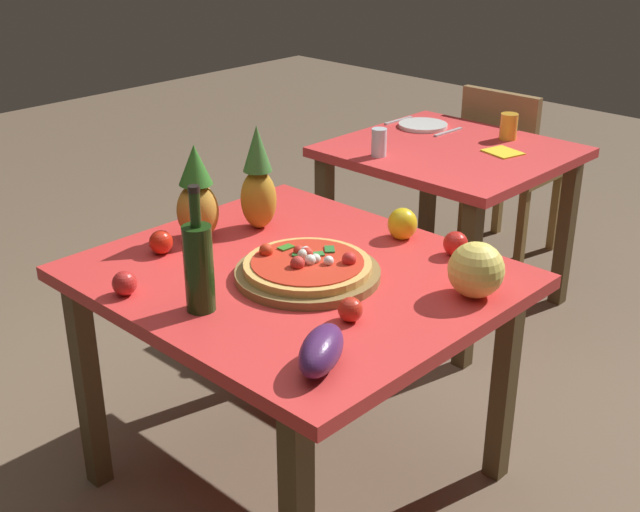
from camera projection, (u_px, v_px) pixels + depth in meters
The scene contains 22 objects.
ground_plane at pixel (299, 476), 2.66m from camera, with size 10.00×10.00×0.00m, color brown.
display_table at pixel (296, 298), 2.40m from camera, with size 1.12×0.99×0.72m.
background_table at pixel (449, 173), 3.51m from camera, with size 0.90×0.84×0.72m.
dining_chair at pixel (507, 163), 4.06m from camera, with size 0.41×0.41×0.85m.
pizza_board at pixel (308, 274), 2.32m from camera, with size 0.41×0.41×0.03m, color olive.
pizza at pixel (307, 264), 2.31m from camera, with size 0.36×0.36×0.06m.
wine_bottle at pixel (199, 265), 2.10m from camera, with size 0.08×0.08×0.34m.
pineapple_left at pixel (258, 183), 2.60m from camera, with size 0.11×0.11×0.33m.
pineapple_right at pixel (197, 197), 2.53m from camera, with size 0.13×0.13×0.30m.
melon at pixel (476, 270), 2.19m from camera, with size 0.15×0.15×0.15m, color #EDD55E.
bell_pepper at pixel (402, 224), 2.57m from camera, with size 0.09×0.09×0.10m, color yellow.
eggplant at pixel (321, 350), 1.88m from camera, with size 0.20×0.09×0.09m, color #492257.
tomato_at_corner at pixel (455, 244), 2.45m from camera, with size 0.07×0.07×0.07m, color red.
tomato_by_bottle at pixel (161, 242), 2.46m from camera, with size 0.07×0.07×0.07m, color red.
tomato_beside_pepper at pixel (125, 283), 2.22m from camera, with size 0.07×0.07×0.07m, color red.
tomato_near_board at pixel (350, 309), 2.08m from camera, with size 0.06×0.06×0.06m, color red.
drinking_glass_juice at pixel (509, 126), 3.56m from camera, with size 0.07×0.07×0.11m, color gold.
drinking_glass_water at pixel (379, 142), 3.34m from camera, with size 0.06×0.06×0.11m, color silver.
dinner_plate at pixel (423, 125), 3.75m from camera, with size 0.22×0.22×0.02m, color white.
fork_utensil at pixel (399, 120), 3.84m from camera, with size 0.02×0.18×0.01m, color silver.
knife_utensil at pixel (448, 132), 3.66m from camera, with size 0.02×0.18×0.01m, color silver.
napkin_folded at pixel (503, 152), 3.39m from camera, with size 0.14×0.12×0.01m, color yellow.
Camera 1 is at (1.53, -1.50, 1.73)m, focal length 46.86 mm.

